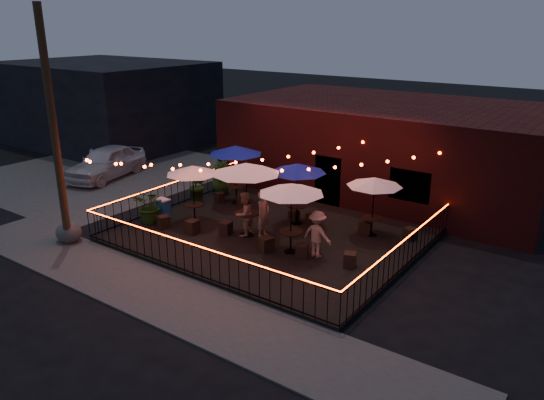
% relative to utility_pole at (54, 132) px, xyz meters
% --- Properties ---
extents(ground, '(110.00, 110.00, 0.00)m').
position_rel_utility_pole_xyz_m(ground, '(5.40, 2.60, -4.00)').
color(ground, black).
rests_on(ground, ground).
extents(patio, '(10.00, 8.00, 0.15)m').
position_rel_utility_pole_xyz_m(patio, '(5.40, 4.60, -3.92)').
color(patio, black).
rests_on(patio, ground).
extents(sidewalk, '(18.00, 2.50, 0.05)m').
position_rel_utility_pole_xyz_m(sidewalk, '(5.40, -0.65, -3.98)').
color(sidewalk, '#43403E').
rests_on(sidewalk, ground).
extents(parking_lot, '(11.00, 12.00, 0.02)m').
position_rel_utility_pole_xyz_m(parking_lot, '(-6.60, 6.60, -3.99)').
color(parking_lot, '#43403E').
rests_on(parking_lot, ground).
extents(brick_building, '(14.00, 8.00, 4.00)m').
position_rel_utility_pole_xyz_m(brick_building, '(6.40, 12.59, -2.00)').
color(brick_building, '#3C1110').
rests_on(brick_building, ground).
extents(background_building, '(12.00, 9.00, 5.00)m').
position_rel_utility_pole_xyz_m(background_building, '(-12.60, 11.60, -1.50)').
color(background_building, black).
rests_on(background_building, ground).
extents(utility_pole, '(0.26, 0.26, 8.00)m').
position_rel_utility_pole_xyz_m(utility_pole, '(0.00, 0.00, 0.00)').
color(utility_pole, '#3C2C18').
rests_on(utility_pole, ground).
extents(fence_front, '(10.00, 0.04, 1.04)m').
position_rel_utility_pole_xyz_m(fence_front, '(5.40, 0.60, -3.34)').
color(fence_front, black).
rests_on(fence_front, patio).
extents(fence_left, '(0.04, 8.00, 1.04)m').
position_rel_utility_pole_xyz_m(fence_left, '(0.40, 4.60, -3.34)').
color(fence_left, black).
rests_on(fence_left, patio).
extents(fence_right, '(0.04, 8.00, 1.04)m').
position_rel_utility_pole_xyz_m(fence_right, '(10.40, 4.60, -3.34)').
color(fence_right, black).
rests_on(fence_right, patio).
extents(festoon_lights, '(10.02, 8.72, 1.32)m').
position_rel_utility_pole_xyz_m(festoon_lights, '(4.39, 4.30, -1.48)').
color(festoon_lights, '#FF3409').
rests_on(festoon_lights, ground).
extents(cafe_table_0, '(2.57, 2.57, 2.20)m').
position_rel_utility_pole_xyz_m(cafe_table_0, '(2.28, 3.96, -1.84)').
color(cafe_table_0, black).
rests_on(cafe_table_0, patio).
extents(cafe_table_1, '(2.60, 2.60, 2.46)m').
position_rel_utility_pole_xyz_m(cafe_table_1, '(2.18, 6.60, -1.60)').
color(cafe_table_1, black).
rests_on(cafe_table_1, patio).
extents(cafe_table_2, '(2.73, 2.73, 2.67)m').
position_rel_utility_pole_xyz_m(cafe_table_2, '(4.74, 4.06, -1.41)').
color(cafe_table_2, black).
rests_on(cafe_table_2, patio).
extents(cafe_table_3, '(2.75, 2.75, 2.34)m').
position_rel_utility_pole_xyz_m(cafe_table_3, '(5.57, 6.06, -1.71)').
color(cafe_table_3, black).
rests_on(cafe_table_3, patio).
extents(cafe_table_4, '(2.61, 2.61, 2.38)m').
position_rel_utility_pole_xyz_m(cafe_table_4, '(6.83, 3.75, -1.68)').
color(cafe_table_4, black).
rests_on(cafe_table_4, patio).
extents(cafe_table_5, '(2.58, 2.58, 2.15)m').
position_rel_utility_pole_xyz_m(cafe_table_5, '(8.37, 6.65, -1.89)').
color(cafe_table_5, black).
rests_on(cafe_table_5, patio).
extents(bistro_chair_0, '(0.51, 0.51, 0.46)m').
position_rel_utility_pole_xyz_m(bistro_chair_0, '(1.81, 2.80, -3.62)').
color(bistro_chair_0, black).
rests_on(bistro_chair_0, patio).
extents(bistro_chair_1, '(0.43, 0.43, 0.49)m').
position_rel_utility_pole_xyz_m(bistro_chair_1, '(3.03, 3.04, -3.60)').
color(bistro_chair_1, black).
rests_on(bistro_chair_1, patio).
extents(bistro_chair_2, '(0.42, 0.42, 0.40)m').
position_rel_utility_pole_xyz_m(bistro_chair_2, '(1.55, 6.25, -3.65)').
color(bistro_chair_2, black).
rests_on(bistro_chair_2, patio).
extents(bistro_chair_3, '(0.42, 0.42, 0.44)m').
position_rel_utility_pole_xyz_m(bistro_chair_3, '(2.65, 6.44, -3.63)').
color(bistro_chair_3, black).
rests_on(bistro_chair_3, patio).
extents(bistro_chair_4, '(0.42, 0.42, 0.45)m').
position_rel_utility_pole_xyz_m(bistro_chair_4, '(4.06, 3.70, -3.62)').
color(bistro_chair_4, black).
rests_on(bistro_chair_4, patio).
extents(bistro_chair_5, '(0.53, 0.53, 0.49)m').
position_rel_utility_pole_xyz_m(bistro_chair_5, '(6.12, 3.33, -3.60)').
color(bistro_chair_5, black).
rests_on(bistro_chair_5, patio).
extents(bistro_chair_6, '(0.35, 0.35, 0.40)m').
position_rel_utility_pole_xyz_m(bistro_chair_6, '(5.32, 6.23, -3.65)').
color(bistro_chair_6, black).
rests_on(bistro_chair_6, patio).
extents(bistro_chair_7, '(0.38, 0.38, 0.41)m').
position_rel_utility_pole_xyz_m(bistro_chair_7, '(6.04, 6.37, -3.65)').
color(bistro_chair_7, black).
rests_on(bistro_chair_7, patio).
extents(bistro_chair_8, '(0.50, 0.50, 0.45)m').
position_rel_utility_pole_xyz_m(bistro_chair_8, '(7.37, 3.60, -3.62)').
color(bistro_chair_8, black).
rests_on(bistro_chair_8, patio).
extents(bistro_chair_9, '(0.50, 0.50, 0.45)m').
position_rel_utility_pole_xyz_m(bistro_chair_9, '(8.93, 3.92, -3.63)').
color(bistro_chair_9, black).
rests_on(bistro_chair_9, patio).
extents(bistro_chair_10, '(0.53, 0.53, 0.49)m').
position_rel_utility_pole_xyz_m(bistro_chair_10, '(8.11, 6.62, -3.60)').
color(bistro_chair_10, black).
rests_on(bistro_chair_10, patio).
extents(bistro_chair_11, '(0.45, 0.45, 0.42)m').
position_rel_utility_pole_xyz_m(bistro_chair_11, '(9.64, 7.09, -3.64)').
color(bistro_chair_11, black).
rests_on(bistro_chair_11, patio).
extents(patron_a, '(0.41, 0.61, 1.66)m').
position_rel_utility_pole_xyz_m(patron_a, '(5.29, 4.30, -3.02)').
color(patron_a, tan).
rests_on(patron_a, patio).
extents(patron_b, '(0.68, 0.84, 1.62)m').
position_rel_utility_pole_xyz_m(patron_b, '(4.70, 3.98, -3.04)').
color(patron_b, '#DEA896').
rests_on(patron_b, patio).
extents(patron_c, '(1.03, 0.62, 1.56)m').
position_rel_utility_pole_xyz_m(patron_c, '(7.71, 3.95, -3.07)').
color(patron_c, '#DAAD8E').
rests_on(patron_c, patio).
extents(potted_shrub_a, '(1.36, 1.24, 1.33)m').
position_rel_utility_pole_xyz_m(potted_shrub_a, '(1.04, 2.90, -3.19)').
color(potted_shrub_a, '#193711').
rests_on(potted_shrub_a, patio).
extents(potted_shrub_b, '(0.94, 0.84, 1.43)m').
position_rel_utility_pole_xyz_m(potted_shrub_b, '(0.80, 5.70, -3.13)').
color(potted_shrub_b, '#134014').
rests_on(potted_shrub_b, patio).
extents(potted_shrub_c, '(0.98, 0.98, 1.45)m').
position_rel_utility_pole_xyz_m(potted_shrub_c, '(0.80, 7.21, -3.13)').
color(potted_shrub_c, '#0F3F10').
rests_on(potted_shrub_c, patio).
extents(cooler, '(0.59, 0.44, 0.75)m').
position_rel_utility_pole_xyz_m(cooler, '(0.98, 3.55, -3.47)').
color(cooler, '#1D64AB').
rests_on(cooler, patio).
extents(boulder, '(1.01, 0.88, 0.73)m').
position_rel_utility_pole_xyz_m(boulder, '(-0.17, 0.15, -3.63)').
color(boulder, '#40403C').
rests_on(boulder, ground).
extents(car_white, '(2.90, 4.95, 1.58)m').
position_rel_utility_pole_xyz_m(car_white, '(-5.76, 6.14, -3.21)').
color(car_white, silver).
rests_on(car_white, ground).
extents(car_silver, '(3.75, 4.94, 1.56)m').
position_rel_utility_pole_xyz_m(car_silver, '(-8.52, 9.25, -3.22)').
color(car_silver, '#96979E').
rests_on(car_silver, ground).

